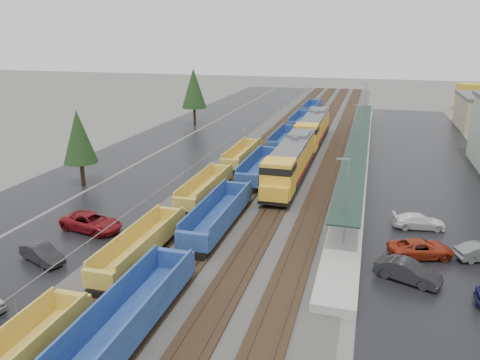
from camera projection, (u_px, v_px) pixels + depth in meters
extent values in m
cube|color=#302D2B|center=(302.00, 142.00, 78.39)|extent=(20.00, 160.00, 0.08)
cube|color=black|center=(267.00, 139.00, 79.91)|extent=(2.60, 160.00, 0.15)
cube|color=#473326|center=(263.00, 138.00, 80.06)|extent=(0.08, 160.00, 0.07)
cube|color=#473326|center=(271.00, 138.00, 79.69)|extent=(0.08, 160.00, 0.07)
cube|color=black|center=(290.00, 140.00, 78.87)|extent=(2.60, 160.00, 0.15)
cube|color=#473326|center=(286.00, 139.00, 79.02)|extent=(0.08, 160.00, 0.07)
cube|color=#473326|center=(294.00, 140.00, 78.65)|extent=(0.08, 160.00, 0.07)
cube|color=black|center=(314.00, 142.00, 77.83)|extent=(2.60, 160.00, 0.15)
cube|color=#473326|center=(309.00, 141.00, 77.99)|extent=(0.08, 160.00, 0.07)
cube|color=#473326|center=(318.00, 141.00, 77.62)|extent=(0.08, 160.00, 0.07)
cube|color=black|center=(338.00, 143.00, 76.80)|extent=(2.60, 160.00, 0.15)
cube|color=#473326|center=(334.00, 142.00, 76.95)|extent=(0.08, 160.00, 0.07)
cube|color=#473326|center=(343.00, 143.00, 76.58)|extent=(0.08, 160.00, 0.07)
cube|color=black|center=(217.00, 137.00, 82.28)|extent=(10.00, 160.00, 0.02)
cube|color=black|center=(165.00, 133.00, 84.87)|extent=(9.00, 160.00, 0.02)
cube|color=black|center=(428.00, 166.00, 64.30)|extent=(16.00, 100.00, 0.02)
cube|color=#9E9B93|center=(358.00, 158.00, 66.65)|extent=(3.00, 80.00, 0.70)
cylinder|color=gray|center=(348.00, 209.00, 43.24)|extent=(0.16, 0.16, 2.40)
cylinder|color=gray|center=(355.00, 166.00, 57.01)|extent=(0.16, 0.16, 2.40)
cylinder|color=gray|center=(360.00, 140.00, 70.78)|extent=(0.16, 0.16, 2.40)
cylinder|color=gray|center=(363.00, 123.00, 84.55)|extent=(0.16, 0.16, 2.40)
cylinder|color=gray|center=(365.00, 110.00, 98.32)|extent=(0.16, 0.16, 2.40)
cube|color=black|center=(359.00, 139.00, 65.80)|extent=(2.60, 65.00, 0.15)
cylinder|color=gray|center=(346.00, 206.00, 38.02)|extent=(0.12, 0.12, 8.00)
cube|color=gray|center=(343.00, 159.00, 36.98)|extent=(1.00, 0.15, 0.12)
cylinder|color=gray|center=(360.00, 133.00, 65.56)|extent=(0.12, 0.12, 8.00)
cube|color=gray|center=(358.00, 105.00, 64.52)|extent=(1.00, 0.15, 0.12)
cylinder|color=gray|center=(365.00, 104.00, 93.10)|extent=(0.12, 0.12, 8.00)
cube|color=gray|center=(364.00, 84.00, 92.06)|extent=(1.00, 0.15, 0.12)
cylinder|color=gray|center=(16.00, 309.00, 29.15)|extent=(0.08, 0.08, 2.00)
cylinder|color=gray|center=(89.00, 253.00, 36.49)|extent=(0.08, 0.08, 2.00)
cylinder|color=gray|center=(137.00, 216.00, 43.84)|extent=(0.08, 0.08, 2.00)
cylinder|color=gray|center=(172.00, 190.00, 51.18)|extent=(0.08, 0.08, 2.00)
cylinder|color=gray|center=(198.00, 170.00, 58.53)|extent=(0.08, 0.08, 2.00)
cylinder|color=gray|center=(218.00, 155.00, 65.87)|extent=(0.08, 0.08, 2.00)
cylinder|color=gray|center=(234.00, 143.00, 73.22)|extent=(0.08, 0.08, 2.00)
cylinder|color=gray|center=(247.00, 133.00, 80.56)|extent=(0.08, 0.08, 2.00)
cylinder|color=gray|center=(258.00, 124.00, 87.90)|extent=(0.08, 0.08, 2.00)
cylinder|color=gray|center=(267.00, 117.00, 95.25)|extent=(0.08, 0.08, 2.00)
cylinder|color=gray|center=(275.00, 111.00, 102.59)|extent=(0.08, 0.08, 2.00)
cylinder|color=gray|center=(282.00, 106.00, 109.94)|extent=(0.08, 0.08, 2.00)
cylinder|color=gray|center=(288.00, 102.00, 117.28)|extent=(0.08, 0.08, 2.00)
cylinder|color=gray|center=(293.00, 98.00, 124.62)|extent=(0.08, 0.08, 2.00)
cylinder|color=gray|center=(298.00, 94.00, 131.97)|extent=(0.08, 0.08, 2.00)
cylinder|color=gray|center=(302.00, 91.00, 139.31)|extent=(0.08, 0.08, 2.00)
cylinder|color=gray|center=(306.00, 88.00, 146.66)|extent=(0.08, 0.08, 2.00)
cube|color=gray|center=(247.00, 127.00, 80.26)|extent=(0.05, 160.00, 0.05)
ellipsoid|color=#42513F|center=(282.00, 73.00, 214.69)|extent=(154.00, 110.00, 19.80)
ellipsoid|color=#42513F|center=(443.00, 75.00, 205.74)|extent=(196.00, 140.00, 25.20)
cylinder|color=#332316|center=(82.00, 173.00, 56.15)|extent=(0.50, 0.50, 2.70)
cone|color=black|center=(79.00, 136.00, 54.80)|extent=(3.96, 3.96, 6.30)
cylinder|color=#332316|center=(195.00, 116.00, 93.04)|extent=(0.50, 0.50, 3.30)
cone|color=black|center=(194.00, 88.00, 91.39)|extent=(4.84, 4.84, 7.70)
cube|color=black|center=(291.00, 174.00, 57.35)|extent=(3.26, 21.73, 0.43)
cube|color=orange|center=(293.00, 157.00, 57.80)|extent=(3.04, 17.39, 3.26)
cube|color=orange|center=(278.00, 178.00, 48.95)|extent=(3.26, 3.48, 3.69)
cube|color=black|center=(278.00, 168.00, 48.63)|extent=(3.31, 3.53, 0.76)
cube|color=orange|center=(274.00, 193.00, 47.48)|extent=(3.04, 1.09, 1.52)
cube|color=#59595B|center=(294.00, 144.00, 57.27)|extent=(3.10, 17.39, 0.38)
cube|color=maroon|center=(281.00, 167.00, 58.59)|extent=(0.04, 17.39, 0.38)
cube|color=maroon|center=(305.00, 168.00, 57.79)|extent=(0.04, 17.39, 0.38)
cube|color=black|center=(291.00, 177.00, 57.48)|extent=(2.39, 6.52, 0.65)
cube|color=black|center=(279.00, 196.00, 50.47)|extent=(2.61, 4.35, 0.54)
cube|color=black|center=(301.00, 161.00, 64.43)|extent=(2.61, 4.35, 0.54)
cylinder|color=#59595B|center=(295.00, 139.00, 58.17)|extent=(0.76, 0.76, 0.54)
cube|color=#59595B|center=(299.00, 134.00, 61.18)|extent=(2.61, 4.35, 0.54)
cube|color=black|center=(313.00, 139.00, 76.63)|extent=(3.26, 21.73, 0.43)
cube|color=orange|center=(314.00, 126.00, 77.07)|extent=(3.04, 17.39, 3.26)
cube|color=orange|center=(306.00, 137.00, 68.23)|extent=(3.26, 3.48, 3.69)
cube|color=black|center=(307.00, 129.00, 67.91)|extent=(3.31, 3.53, 0.76)
cube|color=orange|center=(304.00, 147.00, 66.76)|extent=(3.04, 1.09, 1.52)
cube|color=#59595B|center=(315.00, 116.00, 76.55)|extent=(3.10, 17.39, 0.38)
cube|color=maroon|center=(305.00, 134.00, 77.87)|extent=(0.04, 17.39, 0.38)
cube|color=maroon|center=(323.00, 135.00, 77.07)|extent=(0.04, 17.39, 0.38)
cube|color=black|center=(313.00, 141.00, 76.76)|extent=(2.39, 6.52, 0.65)
cube|color=black|center=(306.00, 151.00, 69.75)|extent=(2.61, 4.35, 0.54)
cube|color=black|center=(318.00, 132.00, 83.71)|extent=(2.61, 4.35, 0.54)
cylinder|color=#59595B|center=(316.00, 113.00, 77.45)|extent=(0.76, 0.76, 0.54)
cube|color=#59595B|center=(318.00, 110.00, 80.46)|extent=(2.61, 4.35, 0.54)
cube|color=#B39131|center=(73.00, 302.00, 28.99)|extent=(2.44, 0.47, 1.31)
cube|color=black|center=(69.00, 321.00, 28.66)|extent=(1.87, 2.06, 0.47)
cube|color=#B39131|center=(142.00, 250.00, 37.48)|extent=(2.44, 11.89, 0.23)
cube|color=#B39131|center=(128.00, 239.00, 37.53)|extent=(0.14, 11.89, 1.69)
cube|color=#B39131|center=(154.00, 242.00, 36.92)|extent=(0.14, 11.89, 1.69)
cube|color=#B39131|center=(99.00, 280.00, 31.65)|extent=(2.44, 0.47, 1.31)
cube|color=#B39131|center=(172.00, 215.00, 42.91)|extent=(2.44, 0.47, 1.31)
cube|color=black|center=(105.00, 287.00, 32.53)|extent=(1.87, 2.06, 0.47)
cube|color=black|center=(170.00, 227.00, 42.59)|extent=(1.87, 2.06, 0.47)
cube|color=#B39131|center=(206.00, 191.00, 51.40)|extent=(2.44, 11.89, 0.23)
cube|color=#B39131|center=(195.00, 183.00, 51.45)|extent=(0.14, 11.89, 1.69)
cube|color=#B39131|center=(216.00, 185.00, 50.84)|extent=(0.14, 11.89, 1.69)
cube|color=#B39131|center=(184.00, 204.00, 45.57)|extent=(2.44, 0.47, 1.31)
cube|color=#B39131|center=(223.00, 170.00, 56.83)|extent=(2.44, 0.47, 1.31)
cube|color=black|center=(187.00, 211.00, 46.46)|extent=(1.87, 2.06, 0.47)
cube|color=black|center=(221.00, 179.00, 56.51)|extent=(1.87, 2.06, 0.47)
cube|color=#B39131|center=(242.00, 157.00, 65.32)|extent=(2.44, 11.89, 0.23)
cube|color=#B39131|center=(234.00, 151.00, 65.37)|extent=(0.14, 11.89, 1.69)
cube|color=#B39131|center=(251.00, 152.00, 64.76)|extent=(0.14, 11.89, 1.69)
cube|color=#B39131|center=(230.00, 164.00, 59.49)|extent=(2.44, 0.47, 1.31)
cube|color=#B39131|center=(253.00, 143.00, 70.75)|extent=(2.44, 0.47, 1.31)
cube|color=black|center=(231.00, 170.00, 60.38)|extent=(1.87, 2.06, 0.47)
cube|color=black|center=(252.00, 150.00, 70.43)|extent=(1.87, 2.06, 0.47)
cube|color=navy|center=(131.00, 321.00, 28.06)|extent=(2.80, 13.00, 0.27)
cube|color=navy|center=(110.00, 304.00, 28.11)|extent=(0.16, 13.00, 1.94)
cube|color=navy|center=(151.00, 311.00, 27.42)|extent=(0.16, 13.00, 1.94)
cube|color=navy|center=(175.00, 260.00, 33.99)|extent=(2.80, 0.54, 1.51)
cube|color=black|center=(172.00, 278.00, 33.63)|extent=(2.15, 2.37, 0.54)
cube|color=navy|center=(219.00, 219.00, 43.45)|extent=(2.80, 13.00, 0.27)
cube|color=navy|center=(205.00, 208.00, 43.50)|extent=(0.16, 13.00, 1.94)
cube|color=navy|center=(233.00, 211.00, 42.81)|extent=(0.16, 13.00, 1.94)
cube|color=navy|center=(192.00, 241.00, 37.06)|extent=(2.80, 0.54, 1.51)
cube|color=navy|center=(239.00, 189.00, 49.38)|extent=(2.80, 0.54, 1.51)
cube|color=black|center=(196.00, 250.00, 38.07)|extent=(2.15, 2.37, 0.54)
cube|color=black|center=(237.00, 201.00, 49.02)|extent=(2.15, 2.37, 0.54)
cube|color=navy|center=(260.00, 171.00, 58.84)|extent=(2.80, 13.00, 0.27)
cube|color=navy|center=(250.00, 162.00, 58.90)|extent=(0.16, 13.00, 1.94)
cube|color=navy|center=(271.00, 164.00, 58.20)|extent=(0.16, 13.00, 1.94)
cube|color=navy|center=(247.00, 180.00, 52.45)|extent=(2.80, 0.54, 1.51)
cube|color=navy|center=(272.00, 152.00, 64.78)|extent=(2.80, 0.54, 1.51)
cube|color=black|center=(248.00, 187.00, 53.46)|extent=(2.15, 2.37, 0.54)
cube|color=black|center=(270.00, 161.00, 64.41)|extent=(2.15, 2.37, 0.54)
cube|color=navy|center=(285.00, 142.00, 74.23)|extent=(2.80, 13.00, 0.27)
cube|color=navy|center=(277.00, 136.00, 74.29)|extent=(0.16, 13.00, 1.94)
cube|color=navy|center=(293.00, 137.00, 73.59)|extent=(0.16, 13.00, 1.94)
cube|color=navy|center=(277.00, 147.00, 67.84)|extent=(2.80, 0.54, 1.51)
cube|color=navy|center=(292.00, 129.00, 80.17)|extent=(2.80, 0.54, 1.51)
cube|color=black|center=(277.00, 153.00, 68.85)|extent=(2.15, 2.37, 0.54)
cube|color=black|center=(291.00, 136.00, 79.80)|extent=(2.15, 2.37, 0.54)
cube|color=navy|center=(301.00, 123.00, 89.62)|extent=(2.80, 13.00, 0.27)
cube|color=navy|center=(294.00, 118.00, 89.68)|extent=(0.16, 13.00, 1.94)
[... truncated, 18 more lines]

